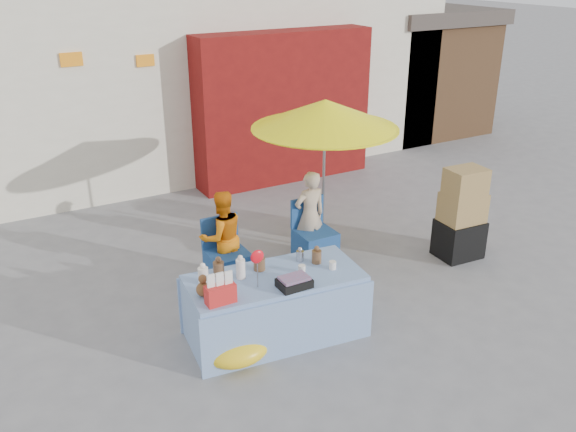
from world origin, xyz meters
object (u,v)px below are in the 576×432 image
chair_left (228,266)px  vendor_beige (310,216)px  chair_right (315,244)px  vendor_orange (222,237)px  box_stack (461,217)px  umbrella (325,115)px  market_table (274,305)px

chair_left → vendor_beige: size_ratio=0.69×
chair_right → vendor_orange: 1.30m
chair_left → chair_right: 1.25m
vendor_orange → box_stack: 3.17m
chair_left → box_stack: size_ratio=0.68×
chair_left → vendor_orange: vendor_orange is taller
chair_right → umbrella: umbrella is taller
umbrella → vendor_beige: bearing=-153.4°
chair_right → umbrella: 1.69m
vendor_beige → umbrella: 1.32m
market_table → umbrella: 2.66m
chair_left → vendor_orange: size_ratio=0.72×
vendor_beige → umbrella: umbrella is taller
market_table → chair_right: bearing=50.6°
box_stack → chair_left: bearing=165.1°
market_table → vendor_beige: bearing=53.5°
market_table → chair_left: market_table is taller
chair_left → chair_right: (1.25, 0.00, 0.00)m
box_stack → vendor_beige: bearing=152.2°
chair_right → umbrella: (0.30, 0.28, 1.64)m
chair_left → vendor_beige: bearing=6.2°
box_stack → chair_right: bearing=155.6°
chair_right → vendor_orange: vendor_orange is taller
umbrella → box_stack: 2.26m
box_stack → umbrella: bearing=143.6°
box_stack → market_table: bearing=-171.9°
chair_right → vendor_beige: 0.38m
vendor_orange → box_stack: (3.03, -0.94, -0.02)m
chair_left → box_stack: 3.15m
market_table → vendor_beige: vendor_beige is taller
vendor_orange → umbrella: size_ratio=0.57×
market_table → vendor_orange: size_ratio=1.63×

